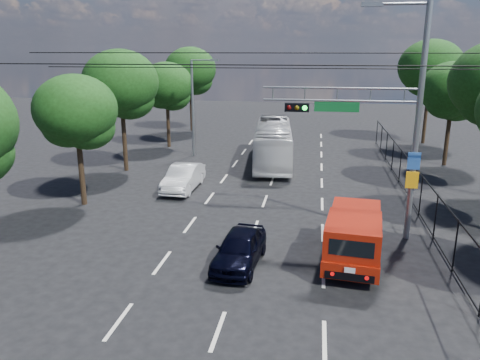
% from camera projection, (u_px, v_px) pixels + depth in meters
% --- Properties ---
extents(ground, '(120.00, 120.00, 0.00)m').
position_uv_depth(ground, '(218.00, 331.00, 13.35)').
color(ground, black).
rests_on(ground, ground).
extents(lane_markings, '(6.12, 38.00, 0.01)m').
position_uv_depth(lane_markings, '(269.00, 190.00, 26.65)').
color(lane_markings, beige).
rests_on(lane_markings, ground).
extents(signal_mast, '(6.43, 0.39, 9.50)m').
position_uv_depth(signal_mast, '(387.00, 114.00, 18.70)').
color(signal_mast, slate).
rests_on(signal_mast, ground).
extents(streetlight_left, '(2.09, 0.22, 7.08)m').
position_uv_depth(streetlight_left, '(195.00, 103.00, 34.17)').
color(streetlight_left, slate).
rests_on(streetlight_left, ground).
extents(utility_wires, '(22.00, 5.04, 0.74)m').
position_uv_depth(utility_wires, '(259.00, 62.00, 19.78)').
color(utility_wires, black).
rests_on(utility_wires, ground).
extents(fence_right, '(0.06, 34.03, 2.00)m').
position_uv_depth(fence_right, '(416.00, 188.00, 23.45)').
color(fence_right, black).
rests_on(fence_right, ground).
extents(tree_right_d, '(4.32, 4.32, 7.02)m').
position_uv_depth(tree_right_d, '(453.00, 94.00, 31.18)').
color(tree_right_d, black).
rests_on(tree_right_d, ground).
extents(tree_right_e, '(5.28, 5.28, 8.58)m').
position_uv_depth(tree_right_e, '(431.00, 72.00, 38.45)').
color(tree_right_e, black).
rests_on(tree_right_e, ground).
extents(tree_left_b, '(4.08, 4.08, 6.63)m').
position_uv_depth(tree_left_b, '(77.00, 116.00, 23.06)').
color(tree_left_b, black).
rests_on(tree_left_b, ground).
extents(tree_left_c, '(4.80, 4.80, 7.80)m').
position_uv_depth(tree_left_c, '(121.00, 88.00, 29.59)').
color(tree_left_c, black).
rests_on(tree_left_c, ground).
extents(tree_left_d, '(4.20, 4.20, 6.83)m').
position_uv_depth(tree_left_d, '(167.00, 89.00, 37.31)').
color(tree_left_d, black).
rests_on(tree_left_d, ground).
extents(tree_left_e, '(4.92, 4.92, 7.99)m').
position_uv_depth(tree_left_e, '(191.00, 73.00, 44.72)').
color(tree_left_e, black).
rests_on(tree_left_e, ground).
extents(red_pickup, '(2.48, 5.45, 1.97)m').
position_uv_depth(red_pickup, '(354.00, 235.00, 17.54)').
color(red_pickup, black).
rests_on(red_pickup, ground).
extents(navy_hatchback, '(1.85, 3.93, 1.30)m').
position_uv_depth(navy_hatchback, '(239.00, 248.00, 17.29)').
color(navy_hatchback, black).
rests_on(navy_hatchback, ground).
extents(white_bus, '(3.28, 10.42, 2.85)m').
position_uv_depth(white_bus, '(273.00, 143.00, 32.64)').
color(white_bus, silver).
rests_on(white_bus, ground).
extents(white_van, '(1.58, 4.31, 1.41)m').
position_uv_depth(white_van, '(183.00, 178.00, 26.60)').
color(white_van, silver).
rests_on(white_van, ground).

